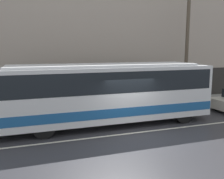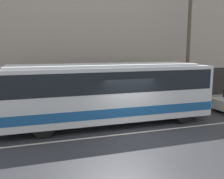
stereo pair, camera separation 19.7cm
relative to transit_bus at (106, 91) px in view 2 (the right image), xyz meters
name	(u,v)px [view 2 (the right image)]	position (x,y,z in m)	size (l,w,h in m)	color
ground_plane	(133,133)	(0.83, -1.79, -1.79)	(60.00, 60.00, 0.00)	#333338
sidewalk	(103,107)	(0.83, 3.35, -1.70)	(60.00, 2.28, 0.18)	gray
building_facade	(98,38)	(0.83, 4.63, 2.84)	(60.00, 0.35, 9.60)	#B7A899
lane_stripe	(133,133)	(0.83, -1.79, -1.78)	(54.00, 0.14, 0.01)	beige
transit_bus	(106,91)	(0.00, 0.00, 0.00)	(11.24, 2.59, 3.17)	white
utility_pole_near	(188,45)	(6.87, 2.87, 2.42)	(0.24, 0.24, 8.06)	brown
pedestrian_waiting	(119,93)	(2.03, 3.64, -0.85)	(0.36, 0.36, 1.63)	maroon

